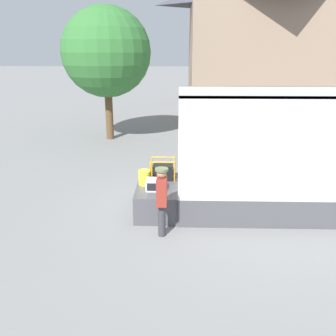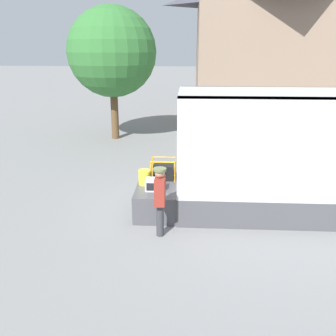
# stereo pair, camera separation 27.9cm
# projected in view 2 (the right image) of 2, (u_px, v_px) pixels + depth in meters

# --- Properties ---
(ground_plane) EXTENTS (160.00, 160.00, 0.00)m
(ground_plane) POSITION_uv_depth(u_px,v_px,m) (178.00, 209.00, 10.51)
(ground_plane) COLOR gray
(tailgate_deck) EXTENTS (1.13, 2.10, 0.74)m
(tailgate_deck) POSITION_uv_depth(u_px,v_px,m) (158.00, 197.00, 10.43)
(tailgate_deck) COLOR #4C4C51
(tailgate_deck) RESTS_ON ground
(microwave) EXTENTS (0.47, 0.38, 0.30)m
(microwave) POSITION_uv_depth(u_px,v_px,m) (155.00, 184.00, 9.89)
(microwave) COLOR white
(microwave) RESTS_ON tailgate_deck
(portable_generator) EXTENTS (0.71, 0.52, 0.59)m
(portable_generator) POSITION_uv_depth(u_px,v_px,m) (164.00, 172.00, 10.69)
(portable_generator) COLOR black
(portable_generator) RESTS_ON tailgate_deck
(orange_bucket) EXTENTS (0.33, 0.33, 0.41)m
(orange_bucket) POSITION_uv_depth(u_px,v_px,m) (144.00, 177.00, 10.27)
(orange_bucket) COLOR yellow
(orange_bucket) RESTS_ON tailgate_deck
(worker_person) EXTENTS (0.31, 0.44, 1.71)m
(worker_person) POSITION_uv_depth(u_px,v_px,m) (160.00, 195.00, 8.75)
(worker_person) COLOR #38383D
(worker_person) RESTS_ON ground
(house_backdrop) EXTENTS (9.42, 7.67, 9.02)m
(house_backdrop) POSITION_uv_depth(u_px,v_px,m) (272.00, 42.00, 22.48)
(house_backdrop) COLOR gray
(house_backdrop) RESTS_ON ground
(street_tree) EXTENTS (4.15, 4.15, 6.20)m
(street_tree) POSITION_uv_depth(u_px,v_px,m) (112.00, 52.00, 17.40)
(street_tree) COLOR brown
(street_tree) RESTS_ON ground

